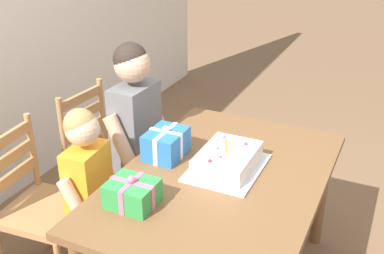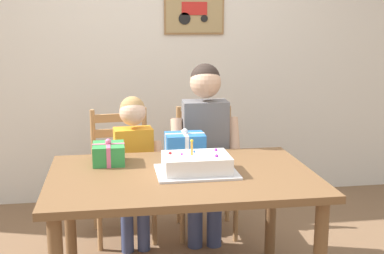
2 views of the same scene
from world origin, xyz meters
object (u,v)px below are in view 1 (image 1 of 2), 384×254
object	(u,v)px
gift_box_beside_cake	(132,193)
chair_right	(104,157)
gift_box_red_large	(166,144)
chair_left	(39,206)
child_younger	(89,184)
child_older	(136,126)
birthday_cake	(228,160)
dining_table	(221,191)

from	to	relation	value
gift_box_beside_cake	chair_right	xyz separation A→B (m)	(0.70, 0.67, -0.33)
gift_box_red_large	chair_right	xyz separation A→B (m)	(0.24, 0.60, -0.34)
chair_left	child_younger	distance (m)	0.36
chair_left	chair_right	xyz separation A→B (m)	(0.61, 0.00, 0.00)
child_older	child_younger	bearing A→B (deg)	179.94
birthday_cake	chair_left	xyz separation A→B (m)	(-0.39, 0.94, -0.32)
birthday_cake	chair_left	world-z (taller)	birthday_cake
gift_box_beside_cake	chair_left	world-z (taller)	chair_left
child_younger	gift_box_red_large	bearing A→B (deg)	-44.78
dining_table	gift_box_beside_cake	distance (m)	0.50
birthday_cake	gift_box_beside_cake	size ratio (longest dim) A/B	2.02
gift_box_red_large	child_younger	world-z (taller)	child_younger
child_older	gift_box_beside_cake	bearing A→B (deg)	-149.81
gift_box_red_large	child_older	world-z (taller)	child_older
dining_table	gift_box_beside_cake	size ratio (longest dim) A/B	6.65
birthday_cake	chair_left	bearing A→B (deg)	112.30
gift_box_beside_cake	chair_left	bearing A→B (deg)	82.59
chair_left	child_younger	bearing A→B (deg)	-76.25
gift_box_beside_cake	child_younger	size ratio (longest dim) A/B	0.20
birthday_cake	chair_left	distance (m)	1.07
chair_left	child_older	size ratio (longest dim) A/B	0.72
dining_table	chair_right	xyz separation A→B (m)	(0.31, 0.94, -0.18)
gift_box_beside_cake	chair_left	size ratio (longest dim) A/B	0.24
dining_table	chair_right	size ratio (longest dim) A/B	1.58
birthday_cake	dining_table	bearing A→B (deg)	177.57
gift_box_beside_cake	child_younger	bearing A→B (deg)	66.82
gift_box_red_large	child_younger	bearing A→B (deg)	135.22
dining_table	chair_right	world-z (taller)	chair_right
chair_right	child_younger	distance (m)	0.64
chair_left	child_older	world-z (taller)	child_older
gift_box_beside_cake	child_older	distance (m)	0.74
birthday_cake	gift_box_red_large	distance (m)	0.35
child_younger	chair_left	bearing A→B (deg)	103.75
child_older	child_younger	xyz separation A→B (m)	(-0.48, 0.00, -0.13)
chair_left	child_older	xyz separation A→B (m)	(0.55, -0.30, 0.31)
gift_box_red_large	chair_right	size ratio (longest dim) A/B	0.26
gift_box_beside_cake	dining_table	bearing A→B (deg)	-34.42
dining_table	gift_box_red_large	size ratio (longest dim) A/B	6.02
chair_right	child_older	size ratio (longest dim) A/B	0.72
birthday_cake	gift_box_beside_cake	distance (m)	0.55
dining_table	child_younger	distance (m)	0.69
gift_box_red_large	child_younger	distance (m)	0.45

